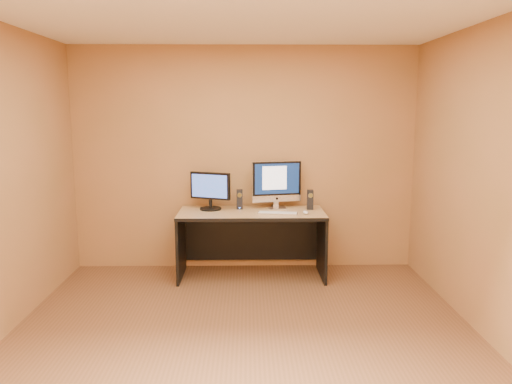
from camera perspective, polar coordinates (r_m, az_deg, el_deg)
The scene contains 12 objects.
floor at distance 4.27m, azimuth -1.43°, elevation -16.70°, with size 4.00×4.00×0.00m, color brown.
walls at distance 3.88m, azimuth -1.51°, elevation 0.79°, with size 4.00×4.00×2.60m, color #A26A41, non-canonical shape.
ceiling at distance 3.90m, azimuth -1.60°, elevation 20.04°, with size 4.00×4.00×0.00m, color white.
desk at distance 5.65m, azimuth -0.51°, elevation -6.00°, with size 1.62×0.71×0.75m, color tan, non-canonical shape.
imac at distance 5.69m, azimuth 2.44°, elevation 0.86°, with size 0.58×0.21×0.56m, color silver, non-canonical shape.
second_monitor at distance 5.66m, azimuth -5.24°, elevation 0.10°, with size 0.49×0.24×0.43m, color black, non-canonical shape.
speaker_left at distance 5.69m, azimuth -1.89°, elevation -0.84°, with size 0.07×0.07×0.22m, color black, non-canonical shape.
speaker_right at distance 5.70m, azimuth 6.20°, elevation -0.88°, with size 0.07×0.07×0.22m, color black, non-canonical shape.
keyboard at distance 5.45m, azimuth 2.50°, elevation -2.41°, with size 0.44×0.12×0.02m, color #BCBCC0.
mouse at distance 5.47m, azimuth 5.69°, elevation -2.32°, with size 0.06×0.10×0.04m, color white.
cable_a at distance 5.84m, azimuth 2.03°, elevation -1.64°, with size 0.01×0.01×0.22m, color black.
cable_b at distance 5.87m, azimuth 1.80°, elevation -1.58°, with size 0.01×0.01×0.18m, color black.
Camera 1 is at (0.03, -3.83, 1.89)m, focal length 35.00 mm.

